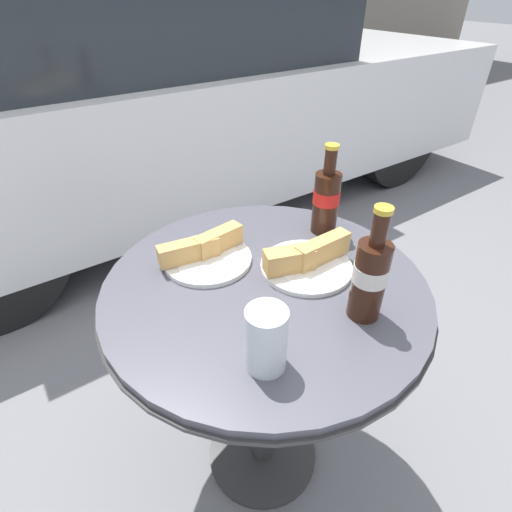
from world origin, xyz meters
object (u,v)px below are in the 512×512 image
(bistro_table, at_px, (264,327))
(cola_bottle_left, at_px, (326,199))
(cola_bottle_right, at_px, (370,276))
(lunch_plate_near, at_px, (206,253))
(parked_car, at_px, (173,98))
(drinking_glass, at_px, (266,342))
(lunch_plate_far, at_px, (307,261))

(bistro_table, relative_size, cola_bottle_left, 3.12)
(cola_bottle_right, height_order, lunch_plate_near, cola_bottle_right)
(parked_car, bearing_deg, lunch_plate_near, -112.47)
(bistro_table, relative_size, drinking_glass, 5.94)
(cola_bottle_left, relative_size, drinking_glass, 1.90)
(cola_bottle_left, xyz_separation_m, cola_bottle_right, (-0.16, -0.29, 0.00))
(cola_bottle_right, relative_size, lunch_plate_near, 1.12)
(bistro_table, height_order, lunch_plate_far, lunch_plate_far)
(cola_bottle_left, bearing_deg, cola_bottle_right, -118.51)
(drinking_glass, height_order, lunch_plate_near, drinking_glass)
(bistro_table, distance_m, parked_car, 2.05)
(cola_bottle_left, height_order, lunch_plate_near, cola_bottle_left)
(cola_bottle_right, xyz_separation_m, drinking_glass, (-0.24, 0.01, -0.04))
(cola_bottle_left, distance_m, cola_bottle_right, 0.33)
(drinking_glass, bearing_deg, cola_bottle_left, 35.36)
(cola_bottle_right, xyz_separation_m, parked_car, (0.57, 2.14, -0.17))
(lunch_plate_near, relative_size, lunch_plate_far, 0.99)
(bistro_table, relative_size, cola_bottle_right, 3.04)
(cola_bottle_left, bearing_deg, drinking_glass, -144.64)
(drinking_glass, xyz_separation_m, parked_car, (0.81, 2.13, -0.13))
(drinking_glass, bearing_deg, lunch_plate_near, 78.66)
(cola_bottle_right, bearing_deg, parked_car, 75.13)
(drinking_glass, bearing_deg, cola_bottle_right, -1.90)
(cola_bottle_left, bearing_deg, lunch_plate_near, 169.79)
(bistro_table, xyz_separation_m, cola_bottle_right, (0.10, -0.20, 0.24))
(cola_bottle_left, xyz_separation_m, parked_car, (0.41, 1.85, -0.17))
(bistro_table, height_order, cola_bottle_right, cola_bottle_right)
(bistro_table, xyz_separation_m, lunch_plate_near, (-0.07, 0.15, 0.17))
(cola_bottle_right, bearing_deg, bistro_table, 117.36)
(bistro_table, bearing_deg, lunch_plate_far, -8.09)
(lunch_plate_near, distance_m, parked_car, 1.94)
(drinking_glass, xyz_separation_m, lunch_plate_far, (0.25, 0.18, -0.03))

